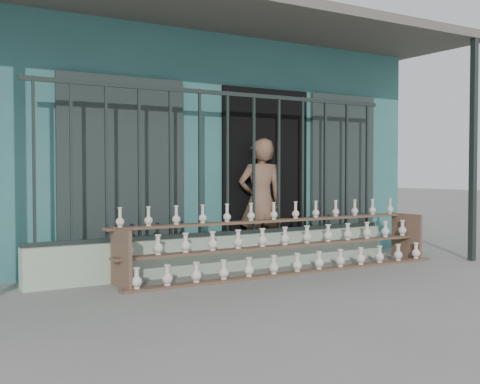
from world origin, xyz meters
TOP-DOWN VIEW (x-y plane):
  - ground at (0.00, 0.00)m, footprint 60.00×60.00m
  - workshop_building at (0.00, 4.23)m, footprint 7.40×6.60m
  - parapet_wall at (0.00, 1.30)m, footprint 5.00×0.20m
  - security_fence at (-0.00, 1.30)m, footprint 5.00×0.04m
  - shelf_rack at (0.60, 0.88)m, footprint 4.50×0.68m
  - elderly_woman at (0.67, 1.56)m, footprint 0.70×0.55m

SIDE VIEW (x-z plane):
  - ground at x=0.00m, z-range 0.00..0.00m
  - parapet_wall at x=0.00m, z-range 0.00..0.45m
  - shelf_rack at x=0.60m, z-range -0.06..0.79m
  - elderly_woman at x=0.67m, z-range 0.00..1.69m
  - security_fence at x=0.00m, z-range 0.45..2.25m
  - workshop_building at x=0.00m, z-range 0.02..3.23m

